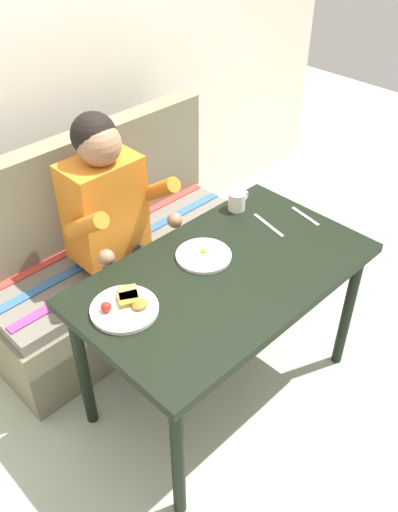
% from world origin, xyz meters
% --- Properties ---
extents(ground_plane, '(8.00, 8.00, 0.00)m').
position_xyz_m(ground_plane, '(0.00, 0.00, 0.00)').
color(ground_plane, '#A9B49E').
extents(back_wall, '(4.40, 0.10, 2.60)m').
position_xyz_m(back_wall, '(0.00, 1.27, 1.30)').
color(back_wall, silver).
rests_on(back_wall, ground).
extents(table, '(1.20, 0.70, 0.73)m').
position_xyz_m(table, '(0.00, 0.00, 0.65)').
color(table, black).
rests_on(table, ground).
extents(couch, '(1.44, 0.56, 1.00)m').
position_xyz_m(couch, '(0.00, 0.76, 0.33)').
color(couch, '#716C54').
rests_on(couch, ground).
extents(person, '(0.45, 0.61, 1.21)m').
position_xyz_m(person, '(-0.10, 0.59, 0.74)').
color(person, orange).
rests_on(person, ground).
extents(plate_breakfast, '(0.25, 0.25, 0.05)m').
position_xyz_m(plate_breakfast, '(-0.42, 0.11, 0.74)').
color(plate_breakfast, white).
rests_on(plate_breakfast, table).
extents(plate_eggs, '(0.23, 0.23, 0.04)m').
position_xyz_m(plate_eggs, '(0.00, 0.12, 0.74)').
color(plate_eggs, white).
rests_on(plate_eggs, table).
extents(coffee_mug, '(0.12, 0.08, 0.09)m').
position_xyz_m(coffee_mug, '(0.36, 0.27, 0.78)').
color(coffee_mug, white).
rests_on(coffee_mug, table).
extents(fork, '(0.05, 0.17, 0.00)m').
position_xyz_m(fork, '(0.53, 0.01, 0.73)').
color(fork, silver).
rests_on(fork, table).
extents(knife, '(0.06, 0.20, 0.00)m').
position_xyz_m(knife, '(0.36, 0.08, 0.73)').
color(knife, silver).
rests_on(knife, table).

